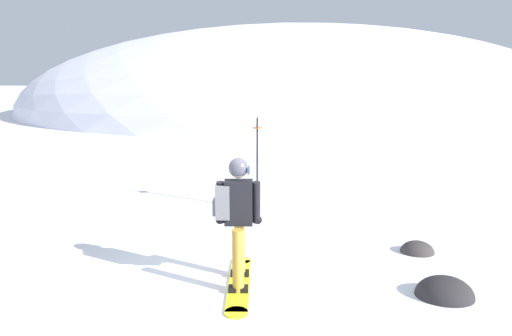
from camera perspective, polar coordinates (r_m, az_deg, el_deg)
The scene contains 6 objects.
ground_plane at distance 6.48m, azimuth -3.40°, elevation -13.68°, with size 300.00×300.00×0.00m, color white.
ridge_peak_main at distance 39.68m, azimuth 4.66°, elevation 7.12°, with size 43.91×39.52×13.66m.
snowboarder_main at distance 6.03m, azimuth -2.44°, elevation -6.23°, with size 0.64×1.83×1.71m.
piste_marker_near at distance 9.48m, azimuth 0.16°, elevation 1.44°, with size 0.20×0.20×1.97m.
rock_dark at distance 6.50m, azimuth 22.21°, elevation -14.44°, with size 0.73×0.62×0.51m.
rock_mid at distance 7.84m, azimuth 19.26°, elevation -9.79°, with size 0.53×0.45×0.37m.
Camera 1 is at (1.00, -5.80, 2.71)m, focal length 32.41 mm.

